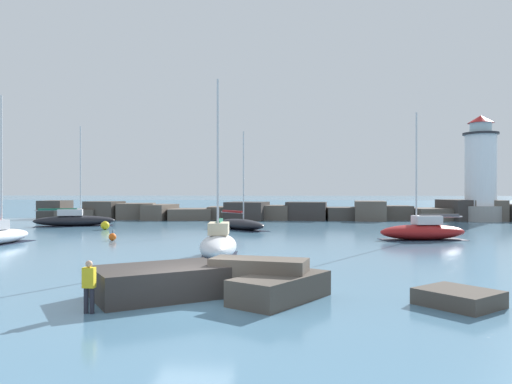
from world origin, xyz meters
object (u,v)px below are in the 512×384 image
object	(u,v)px
sailboat_moored_1	(423,231)
person_on_rocks	(89,284)
lighthouse	(481,176)
sailboat_moored_0	(240,224)
sailboat_moored_3	(74,220)
sailboat_moored_4	(218,244)
mooring_buoy_far_side	(105,225)
mooring_buoy_orange_near	(112,237)

from	to	relation	value
sailboat_moored_1	person_on_rocks	world-z (taller)	sailboat_moored_1
lighthouse	person_on_rocks	world-z (taller)	lighthouse
lighthouse	sailboat_moored_0	distance (m)	31.09
lighthouse	sailboat_moored_3	xyz separation A→B (m)	(-44.29, -11.75, -4.70)
person_on_rocks	sailboat_moored_4	bearing A→B (deg)	80.85
sailboat_moored_1	mooring_buoy_far_side	world-z (taller)	sailboat_moored_1
sailboat_moored_4	person_on_rocks	size ratio (longest dim) A/B	6.06
lighthouse	sailboat_moored_4	distance (m)	43.09
lighthouse	person_on_rocks	bearing A→B (deg)	-121.13
lighthouse	sailboat_moored_4	xyz separation A→B (m)	(-26.02, -34.04, -4.61)
mooring_buoy_orange_near	person_on_rocks	xyz separation A→B (m)	(7.08, -20.78, 0.60)
sailboat_moored_3	mooring_buoy_far_side	world-z (taller)	sailboat_moored_3
lighthouse	mooring_buoy_orange_near	distance (m)	43.72
lighthouse	sailboat_moored_4	bearing A→B (deg)	-127.39
sailboat_moored_0	mooring_buoy_far_side	xyz separation A→B (m)	(-12.44, -1.25, -0.13)
lighthouse	sailboat_moored_0	bearing A→B (deg)	-151.38
mooring_buoy_orange_near	lighthouse	bearing A→B (deg)	36.10
sailboat_moored_1	lighthouse	bearing A→B (deg)	61.76
sailboat_moored_0	sailboat_moored_1	world-z (taller)	sailboat_moored_1
sailboat_moored_0	sailboat_moored_1	size ratio (longest dim) A/B	0.97
sailboat_moored_4	mooring_buoy_orange_near	bearing A→B (deg)	137.01
sailboat_moored_1	sailboat_moored_3	xyz separation A→B (m)	(-31.82, 11.47, -0.03)
sailboat_moored_3	lighthouse	bearing A→B (deg)	14.86
mooring_buoy_orange_near	mooring_buoy_far_side	bearing A→B (deg)	114.12
sailboat_moored_3	sailboat_moored_4	bearing A→B (deg)	-50.66
lighthouse	mooring_buoy_far_side	xyz separation A→B (m)	(-39.40, -15.96, -4.95)
lighthouse	mooring_buoy_far_side	size ratio (longest dim) A/B	12.61
sailboat_moored_1	sailboat_moored_4	xyz separation A→B (m)	(-13.55, -10.82, 0.06)
sailboat_moored_1	mooring_buoy_orange_near	size ratio (longest dim) A/B	12.62
lighthouse	sailboat_moored_3	distance (m)	46.07
sailboat_moored_0	sailboat_moored_4	world-z (taller)	sailboat_moored_4
sailboat_moored_0	sailboat_moored_4	xyz separation A→B (m)	(0.94, -19.33, 0.21)
lighthouse	sailboat_moored_1	size ratio (longest dim) A/B	1.33
mooring_buoy_orange_near	person_on_rocks	size ratio (longest dim) A/B	0.47
sailboat_moored_3	mooring_buoy_orange_near	world-z (taller)	sailboat_moored_3
lighthouse	mooring_buoy_far_side	bearing A→B (deg)	-157.95
mooring_buoy_far_side	person_on_rocks	size ratio (longest dim) A/B	0.63
mooring_buoy_orange_near	sailboat_moored_0	bearing A→B (deg)	53.24
sailboat_moored_0	person_on_rocks	size ratio (longest dim) A/B	5.75
person_on_rocks	mooring_buoy_orange_near	bearing A→B (deg)	108.81
sailboat_moored_1	mooring_buoy_far_side	distance (m)	27.89
sailboat_moored_4	mooring_buoy_orange_near	size ratio (longest dim) A/B	12.87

